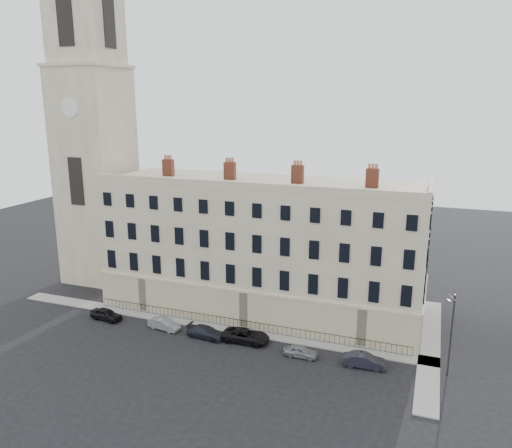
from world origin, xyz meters
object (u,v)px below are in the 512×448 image
object	(u,v)px
car_a	(106,314)
car_d	(246,336)
car_b	(164,324)
car_c	(206,332)
car_e	(301,351)
streetlamp	(451,332)
car_f	(364,361)

from	to	relation	value
car_a	car_d	size ratio (longest dim) A/B	0.78
car_b	car_c	bearing A→B (deg)	-85.01
car_e	streetlamp	xyz separation A→B (m)	(13.08, 1.14, 3.71)
car_d	streetlamp	bearing A→B (deg)	-91.91
car_b	car_c	distance (m)	5.04
car_e	car_d	bearing A→B (deg)	79.71
car_b	car_f	xyz separation A→B (m)	(21.25, -0.52, 0.05)
car_d	car_f	size ratio (longest dim) A/B	1.23
car_b	streetlamp	distance (m)	28.59
car_a	car_c	distance (m)	12.36
car_e	car_f	size ratio (longest dim) A/B	0.84
car_b	car_d	distance (m)	9.25
car_b	car_e	world-z (taller)	car_b
car_f	streetlamp	size ratio (longest dim) A/B	0.51
car_c	car_f	bearing A→B (deg)	-86.99
car_b	car_c	size ratio (longest dim) A/B	0.87
car_c	car_d	distance (m)	4.24
car_f	car_a	bearing A→B (deg)	85.13
car_d	car_e	xyz separation A→B (m)	(6.02, -1.02, -0.11)
streetlamp	car_c	bearing A→B (deg)	159.41
car_a	car_e	distance (m)	22.60
car_a	car_b	world-z (taller)	car_a
car_b	car_e	size ratio (longest dim) A/B	1.11
streetlamp	car_f	bearing A→B (deg)	165.43
car_b	streetlamp	xyz separation A→B (m)	(28.35, 0.44, 3.67)
car_b	car_c	xyz separation A→B (m)	(5.04, -0.23, 0.01)
car_b	car_f	bearing A→B (deg)	-83.82
car_f	streetlamp	bearing A→B (deg)	-86.43
car_c	car_e	world-z (taller)	car_c
car_f	car_c	bearing A→B (deg)	84.89
car_b	car_d	xyz separation A→B (m)	(9.25, 0.32, 0.07)
car_a	car_d	distance (m)	16.57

